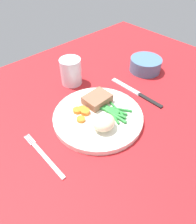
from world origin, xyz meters
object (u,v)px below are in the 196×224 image
at_px(dinner_plate, 98,117).
at_px(knife, 137,93).
at_px(salad_bowl, 146,64).
at_px(meat_portion, 97,99).
at_px(water_glass, 71,73).
at_px(fork, 44,155).

height_order(dinner_plate, knife, dinner_plate).
height_order(knife, salad_bowl, salad_bowl).
distance_m(meat_portion, salad_bowl, 0.27).
relative_size(dinner_plate, knife, 1.24).
bearing_deg(dinner_plate, water_glass, 73.86).
xyz_separation_m(fork, knife, (0.35, -0.00, -0.00)).
bearing_deg(water_glass, salad_bowl, -26.75).
bearing_deg(meat_portion, water_glass, 82.03).
relative_size(water_glass, salad_bowl, 0.78).
xyz_separation_m(meat_portion, fork, (-0.22, -0.04, -0.03)).
bearing_deg(fork, dinner_plate, 5.36).
height_order(meat_portion, knife, meat_portion).
relative_size(meat_portion, knife, 0.37).
xyz_separation_m(fork, salad_bowl, (0.49, 0.07, 0.03)).
bearing_deg(salad_bowl, meat_portion, -174.36).
bearing_deg(dinner_plate, salad_bowl, 12.36).
bearing_deg(knife, dinner_plate, 177.17).
relative_size(dinner_plate, fork, 1.53).
xyz_separation_m(dinner_plate, fork, (-0.18, -0.00, -0.01)).
xyz_separation_m(meat_portion, knife, (0.14, -0.04, -0.03)).
bearing_deg(fork, water_glass, 43.80).
bearing_deg(fork, salad_bowl, 12.64).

